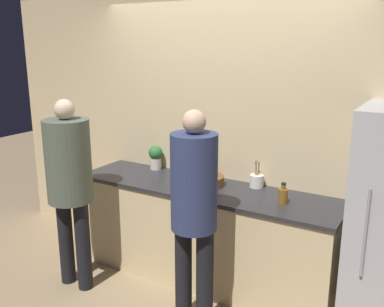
% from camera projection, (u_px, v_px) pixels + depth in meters
% --- Properties ---
extents(ground_plane, '(14.00, 14.00, 0.00)m').
position_uv_depth(ground_plane, '(183.00, 296.00, 3.72)').
color(ground_plane, '#9E8460').
extents(wall_back, '(5.20, 0.06, 2.60)m').
position_uv_depth(wall_back, '(222.00, 135.00, 3.97)').
color(wall_back, '#D6BC8C').
rests_on(wall_back, ground_plane).
extents(counter, '(2.43, 0.68, 0.89)m').
position_uv_depth(counter, '(204.00, 232.00, 3.91)').
color(counter, beige).
rests_on(counter, ground_plane).
extents(person_left, '(0.39, 0.39, 1.69)m').
position_uv_depth(person_left, '(69.00, 176.00, 3.64)').
color(person_left, black).
rests_on(person_left, ground_plane).
extents(person_center, '(0.34, 0.34, 1.69)m').
position_uv_depth(person_center, '(194.00, 204.00, 3.09)').
color(person_center, black).
rests_on(person_center, ground_plane).
extents(fruit_bowl, '(0.32, 0.32, 0.13)m').
position_uv_depth(fruit_bowl, '(206.00, 180.00, 3.81)').
color(fruit_bowl, brown).
rests_on(fruit_bowl, counter).
extents(utensil_crock, '(0.12, 0.12, 0.24)m').
position_uv_depth(utensil_crock, '(257.00, 181.00, 3.76)').
color(utensil_crock, silver).
rests_on(utensil_crock, counter).
extents(bottle_dark, '(0.06, 0.06, 0.17)m').
position_uv_depth(bottle_dark, '(197.00, 187.00, 3.57)').
color(bottle_dark, '#333338').
rests_on(bottle_dark, counter).
extents(bottle_amber, '(0.08, 0.08, 0.17)m').
position_uv_depth(bottle_amber, '(283.00, 195.00, 3.37)').
color(bottle_amber, brown).
rests_on(bottle_amber, counter).
extents(cup_yellow, '(0.09, 0.09, 0.08)m').
position_uv_depth(cup_yellow, '(177.00, 178.00, 3.91)').
color(cup_yellow, gold).
rests_on(cup_yellow, counter).
extents(potted_plant, '(0.14, 0.14, 0.24)m').
position_uv_depth(potted_plant, '(156.00, 156.00, 4.28)').
color(potted_plant, beige).
rests_on(potted_plant, counter).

